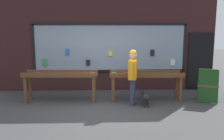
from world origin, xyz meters
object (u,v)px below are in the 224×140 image
object	(u,v)px
small_dog	(146,96)
display_table_right	(146,77)
sandwich_board_sign	(208,85)
person_browsing	(133,73)
display_table_left	(61,77)

from	to	relation	value
small_dog	display_table_right	bearing A→B (deg)	-10.10
small_dog	sandwich_board_sign	world-z (taller)	sandwich_board_sign
display_table_right	person_browsing	xyz separation A→B (m)	(-0.48, -0.50, 0.23)
display_table_left	person_browsing	distance (m)	2.25
display_table_left	sandwich_board_sign	world-z (taller)	sandwich_board_sign
person_browsing	display_table_left	bearing A→B (deg)	90.23
sandwich_board_sign	display_table_right	bearing A→B (deg)	-163.12
display_table_right	sandwich_board_sign	distance (m)	1.96
small_dog	display_table_left	bearing A→B (deg)	75.54
display_table_right	display_table_left	bearing A→B (deg)	-179.97
display_table_left	display_table_right	size ratio (longest dim) A/B	1.00
display_table_left	person_browsing	xyz separation A→B (m)	(2.19, -0.50, 0.21)
display_table_left	sandwich_board_sign	xyz separation A→B (m)	(4.61, -0.12, -0.25)
small_dog	person_browsing	bearing A→B (deg)	70.26
display_table_left	sandwich_board_sign	size ratio (longest dim) A/B	2.34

